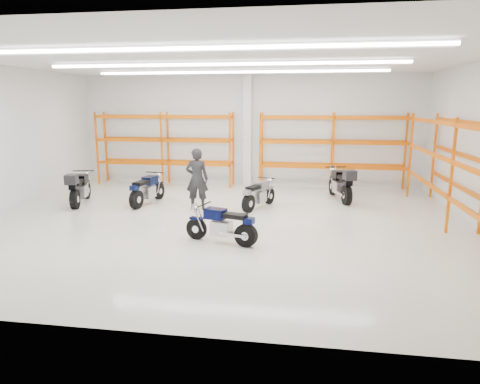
# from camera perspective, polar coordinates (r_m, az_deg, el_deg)

# --- Properties ---
(ground) EXTENTS (14.00, 14.00, 0.00)m
(ground) POSITION_cam_1_polar(r_m,az_deg,el_deg) (12.22, -2.72, -4.15)
(ground) COLOR beige
(ground) RESTS_ON ground
(room_shell) EXTENTS (14.02, 12.02, 4.51)m
(room_shell) POSITION_cam_1_polar(r_m,az_deg,el_deg) (11.78, -2.85, 11.42)
(room_shell) COLOR silver
(room_shell) RESTS_ON ground
(motorcycle_main) EXTENTS (1.87, 0.82, 0.94)m
(motorcycle_main) POSITION_cam_1_polar(r_m,az_deg,el_deg) (10.36, -2.17, -4.55)
(motorcycle_main) COLOR black
(motorcycle_main) RESTS_ON ground
(motorcycle_back_a) EXTENTS (0.94, 2.24, 1.16)m
(motorcycle_back_a) POSITION_cam_1_polar(r_m,az_deg,el_deg) (15.24, -20.68, 0.43)
(motorcycle_back_a) COLOR black
(motorcycle_back_a) RESTS_ON ground
(motorcycle_back_b) EXTENTS (0.77, 2.07, 1.02)m
(motorcycle_back_b) POSITION_cam_1_polar(r_m,az_deg,el_deg) (14.66, -12.36, 0.20)
(motorcycle_back_b) COLOR black
(motorcycle_back_b) RESTS_ON ground
(motorcycle_back_c) EXTENTS (0.95, 1.82, 0.95)m
(motorcycle_back_c) POSITION_cam_1_polar(r_m,az_deg,el_deg) (13.78, 2.40, -0.42)
(motorcycle_back_c) COLOR black
(motorcycle_back_c) RESTS_ON ground
(motorcycle_back_d) EXTENTS (0.94, 2.33, 1.21)m
(motorcycle_back_d) POSITION_cam_1_polar(r_m,az_deg,el_deg) (15.25, 13.37, 0.97)
(motorcycle_back_d) COLOR black
(motorcycle_back_d) RESTS_ON ground
(standing_man) EXTENTS (0.76, 0.54, 1.97)m
(standing_man) POSITION_cam_1_polar(r_m,az_deg,el_deg) (13.65, -5.75, 1.73)
(standing_man) COLOR black
(standing_man) RESTS_ON ground
(structural_column) EXTENTS (0.32, 0.32, 4.50)m
(structural_column) POSITION_cam_1_polar(r_m,az_deg,el_deg) (17.53, 1.01, 8.17)
(structural_column) COLOR white
(structural_column) RESTS_ON ground
(pallet_racking_back_left) EXTENTS (5.67, 0.87, 3.00)m
(pallet_racking_back_left) POSITION_cam_1_polar(r_m,az_deg,el_deg) (18.01, -10.00, 6.61)
(pallet_racking_back_left) COLOR #DA5000
(pallet_racking_back_left) RESTS_ON ground
(pallet_racking_back_right) EXTENTS (5.67, 0.87, 3.00)m
(pallet_racking_back_right) POSITION_cam_1_polar(r_m,az_deg,el_deg) (17.10, 12.28, 6.25)
(pallet_racking_back_right) COLOR #DA5000
(pallet_racking_back_right) RESTS_ON ground
(pallet_racking_side) EXTENTS (0.87, 9.07, 3.00)m
(pallet_racking_side) POSITION_cam_1_polar(r_m,az_deg,el_deg) (12.33, 28.25, 3.21)
(pallet_racking_side) COLOR #DA5000
(pallet_racking_side) RESTS_ON ground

